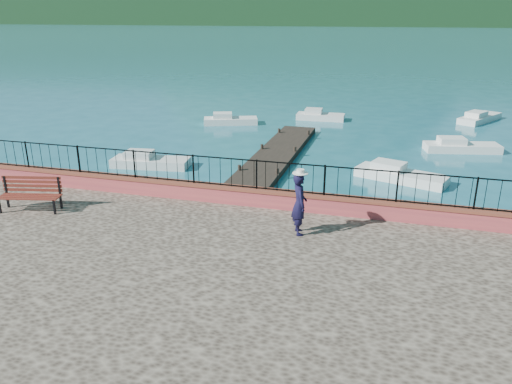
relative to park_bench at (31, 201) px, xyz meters
The scene contains 14 objects.
ground 7.41m from the park_bench, 10.36° to the right, with size 2000.00×2000.00×0.00m, color #19596B.
parapet 7.53m from the park_bench, 18.55° to the left, with size 28.00×0.46×0.58m, color #C44946.
railing 7.56m from the park_bench, 18.55° to the left, with size 27.00×0.05×0.95m, color black.
dock 11.94m from the park_bench, 64.35° to the left, with size 2.00×16.00×0.30m, color #2D231C.
far_forest 298.87m from the park_bench, 88.63° to the left, with size 900.00×60.00×18.00m, color black.
park_bench is the anchor object (origin of this frame).
person 8.64m from the park_bench, ahead, with size 0.66×0.43×1.81m, color black.
hat 8.76m from the park_bench, ahead, with size 0.44×0.44×0.12m, color white.
boat_0 9.08m from the park_bench, 92.94° to the left, with size 3.79×1.30×0.80m, color silver.
boat_1 15.34m from the park_bench, 41.41° to the left, with size 4.04×1.30×0.80m, color silver.
boat_2 21.92m from the park_bench, 47.98° to the left, with size 3.96×1.30×0.80m, color silver.
boat_3 19.63m from the park_bench, 89.56° to the left, with size 3.61×1.30×0.80m, color silver.
boat_4 23.48m from the park_bench, 75.56° to the left, with size 3.34×1.30×0.80m, color silver.
boat_5 30.23m from the park_bench, 56.49° to the left, with size 4.29×1.30×0.80m, color silver.
Camera 1 is at (3.86, -11.07, 7.20)m, focal length 35.00 mm.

